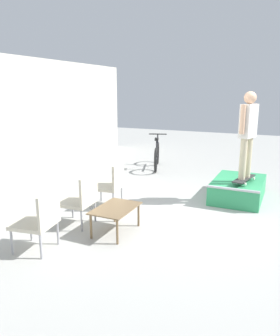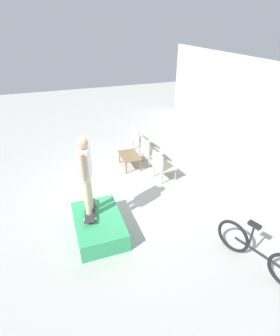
{
  "view_description": "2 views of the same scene",
  "coord_description": "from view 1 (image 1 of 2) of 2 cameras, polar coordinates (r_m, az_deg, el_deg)",
  "views": [
    {
      "loc": [
        -5.28,
        -1.64,
        2.16
      ],
      "look_at": [
        0.34,
        0.97,
        0.69
      ],
      "focal_mm": 35.0,
      "sensor_mm": 36.0,
      "label": 1
    },
    {
      "loc": [
        5.63,
        -1.33,
        3.99
      ],
      "look_at": [
        0.4,
        0.5,
        0.82
      ],
      "focal_mm": 28.0,
      "sensor_mm": 36.0,
      "label": 2
    }
  ],
  "objects": [
    {
      "name": "patio_chair_right",
      "position": [
        6.18,
        -5.07,
        -2.64
      ],
      "size": [
        0.58,
        0.58,
        0.85
      ],
      "rotation": [
        0.0,
        0.0,
        3.27
      ],
      "color": "#99999E",
      "rests_on": "ground_plane"
    },
    {
      "name": "bicycle",
      "position": [
        9.31,
        2.94,
        2.18
      ],
      "size": [
        1.64,
        0.7,
        0.93
      ],
      "rotation": [
        0.0,
        0.0,
        0.33
      ],
      "color": "black",
      "rests_on": "ground_plane"
    },
    {
      "name": "ground_plane",
      "position": [
        5.93,
        7.18,
        -8.11
      ],
      "size": [
        24.0,
        24.0,
        0.0
      ],
      "primitive_type": "plane",
      "color": "#A8A8A3"
    },
    {
      "name": "skateboard_on_ramp",
      "position": [
        6.72,
        17.66,
        -1.78
      ],
      "size": [
        0.82,
        0.37,
        0.07
      ],
      "rotation": [
        0.0,
        0.0,
        -0.2
      ],
      "color": "#2D2D2D",
      "rests_on": "skate_ramp_box"
    },
    {
      "name": "skate_ramp_box",
      "position": [
        7.0,
        16.71,
        -3.52
      ],
      "size": [
        1.47,
        0.96,
        0.42
      ],
      "color": "#339E60",
      "rests_on": "ground_plane"
    },
    {
      "name": "coffee_table",
      "position": [
        5.1,
        -4.27,
        -7.4
      ],
      "size": [
        0.82,
        0.55,
        0.4
      ],
      "color": "brown",
      "rests_on": "ground_plane"
    },
    {
      "name": "patio_chair_center",
      "position": [
        5.4,
        -10.24,
        -5.2
      ],
      "size": [
        0.56,
        0.56,
        0.85
      ],
      "rotation": [
        0.0,
        0.0,
        3.22
      ],
      "color": "#99999E",
      "rests_on": "ground_plane"
    },
    {
      "name": "patio_chair_left",
      "position": [
        4.7,
        -17.03,
        -8.45
      ],
      "size": [
        0.6,
        0.6,
        0.85
      ],
      "rotation": [
        0.0,
        0.0,
        3.3
      ],
      "color": "#99999E",
      "rests_on": "ground_plane"
    },
    {
      "name": "person_skater",
      "position": [
        6.55,
        18.27,
        6.55
      ],
      "size": [
        0.55,
        0.31,
        1.66
      ],
      "rotation": [
        0.0,
        0.0,
        -0.32
      ],
      "color": "#C6B793",
      "rests_on": "skateboard_on_ramp"
    }
  ]
}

